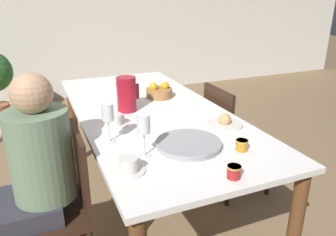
% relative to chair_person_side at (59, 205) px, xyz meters
% --- Properties ---
extents(ground_plane, '(20.00, 20.00, 0.00)m').
position_rel_chair_person_side_xyz_m(ground_plane, '(0.65, 0.39, -0.47)').
color(ground_plane, '#7F6647').
extents(wall_back, '(10.00, 0.06, 2.60)m').
position_rel_chair_person_side_xyz_m(wall_back, '(0.65, 3.50, 0.83)').
color(wall_back, silver).
rests_on(wall_back, ground_plane).
extents(dining_table, '(0.92, 2.05, 0.78)m').
position_rel_chair_person_side_xyz_m(dining_table, '(0.65, 0.39, 0.22)').
color(dining_table, white).
rests_on(dining_table, ground_plane).
extents(chair_person_side, '(0.42, 0.42, 0.86)m').
position_rel_chair_person_side_xyz_m(chair_person_side, '(0.00, 0.00, 0.00)').
color(chair_person_side, '#331E14').
rests_on(chair_person_side, ground_plane).
extents(chair_opposite, '(0.42, 0.42, 0.86)m').
position_rel_chair_person_side_xyz_m(chair_opposite, '(1.30, 0.39, 0.00)').
color(chair_opposite, '#331E14').
rests_on(chair_opposite, ground_plane).
extents(person_seated, '(0.39, 0.41, 1.17)m').
position_rel_chair_person_side_xyz_m(person_seated, '(-0.08, 0.01, 0.23)').
color(person_seated, '#33333D').
rests_on(person_seated, ground_plane).
extents(red_pitcher, '(0.15, 0.12, 0.23)m').
position_rel_chair_person_side_xyz_m(red_pitcher, '(0.51, 0.43, 0.43)').
color(red_pitcher, '#A31423').
rests_on(red_pitcher, dining_table).
extents(wine_glass_water, '(0.06, 0.06, 0.21)m').
position_rel_chair_person_side_xyz_m(wine_glass_water, '(0.40, -0.22, 0.47)').
color(wine_glass_water, white).
rests_on(wine_glass_water, dining_table).
extents(wine_glass_juice, '(0.06, 0.06, 0.21)m').
position_rel_chair_person_side_xyz_m(wine_glass_juice, '(0.29, -0.00, 0.46)').
color(wine_glass_juice, white).
rests_on(wine_glass_juice, dining_table).
extents(teacup_near_person, '(0.14, 0.14, 0.07)m').
position_rel_chair_person_side_xyz_m(teacup_near_person, '(0.29, -0.34, 0.34)').
color(teacup_near_person, silver).
rests_on(teacup_near_person, dining_table).
extents(teacup_across, '(0.14, 0.14, 0.07)m').
position_rel_chair_person_side_xyz_m(teacup_across, '(0.37, 0.21, 0.34)').
color(teacup_across, silver).
rests_on(teacup_across, dining_table).
extents(serving_tray, '(0.33, 0.33, 0.03)m').
position_rel_chair_person_side_xyz_m(serving_tray, '(0.64, -0.22, 0.33)').
color(serving_tray, '#9E9EA3').
rests_on(serving_tray, dining_table).
extents(bread_plate, '(0.21, 0.21, 0.07)m').
position_rel_chair_person_side_xyz_m(bread_plate, '(0.96, -0.04, 0.33)').
color(bread_plate, silver).
rests_on(bread_plate, dining_table).
extents(jam_jar_amber, '(0.06, 0.06, 0.06)m').
position_rel_chair_person_side_xyz_m(jam_jar_amber, '(0.86, -0.35, 0.34)').
color(jam_jar_amber, '#C67A1E').
rests_on(jam_jar_amber, dining_table).
extents(jam_jar_red, '(0.06, 0.06, 0.06)m').
position_rel_chair_person_side_xyz_m(jam_jar_red, '(0.68, -0.55, 0.34)').
color(jam_jar_red, '#A81E1E').
rests_on(jam_jar_red, dining_table).
extents(fruit_bowl, '(0.19, 0.19, 0.11)m').
position_rel_chair_person_side_xyz_m(fruit_bowl, '(0.81, 0.62, 0.35)').
color(fruit_bowl, '#9E6B3D').
rests_on(fruit_bowl, dining_table).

